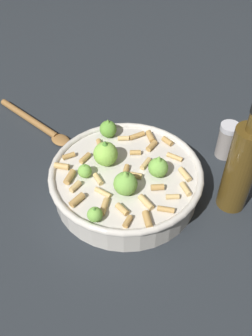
{
  "coord_description": "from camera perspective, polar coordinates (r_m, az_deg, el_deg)",
  "views": [
    {
      "loc": [
        -0.11,
        0.47,
        0.55
      ],
      "look_at": [
        0.0,
        0.0,
        0.07
      ],
      "focal_mm": 38.1,
      "sensor_mm": 36.0,
      "label": 1
    }
  ],
  "objects": [
    {
      "name": "ground_plane",
      "position": [
        0.73,
        0.0,
        -3.76
      ],
      "size": [
        2.4,
        2.4,
        0.0
      ],
      "primitive_type": "plane",
      "color": "#23282D"
    },
    {
      "name": "cooking_pan",
      "position": [
        0.7,
        -0.07,
        -1.73
      ],
      "size": [
        0.3,
        0.3,
        0.11
      ],
      "color": "beige",
      "rests_on": "ground"
    },
    {
      "name": "pepper_shaker",
      "position": [
        0.81,
        15.86,
        4.28
      ],
      "size": [
        0.04,
        0.04,
        0.08
      ],
      "color": "gray",
      "rests_on": "ground"
    },
    {
      "name": "olive_oil_bottle",
      "position": [
        0.67,
        17.94,
        0.09
      ],
      "size": [
        0.06,
        0.06,
        0.23
      ],
      "color": "#4C3814",
      "rests_on": "ground"
    },
    {
      "name": "wooden_spoon",
      "position": [
        0.91,
        -13.99,
        6.81
      ],
      "size": [
        0.24,
        0.15,
        0.02
      ],
      "color": "olive",
      "rests_on": "ground"
    }
  ]
}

